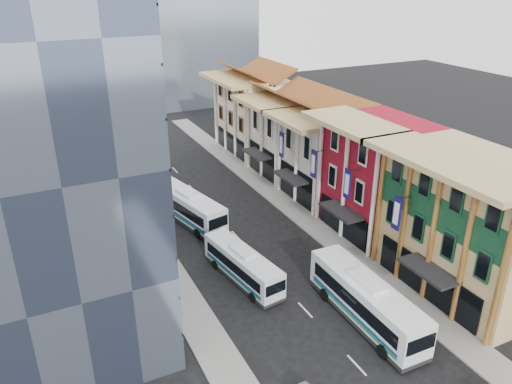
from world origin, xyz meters
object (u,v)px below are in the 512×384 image
office_tower (41,125)px  bus_left_far (189,207)px  bus_left_near (243,265)px  bus_right (366,300)px  shophouse_tan (470,226)px

office_tower → bus_left_far: (13.66, 8.28, -13.16)m
bus_left_near → bus_left_far: 13.04m
office_tower → bus_left_far: size_ratio=2.61×
bus_right → bus_left_far: bearing=107.5°
shophouse_tan → bus_left_far: 28.53m
office_tower → bus_right: size_ratio=2.46×
bus_left_far → bus_right: bus_right is taller
bus_left_near → bus_left_far: size_ratio=0.86×
bus_left_near → office_tower: bearing=153.0°
shophouse_tan → bus_right: shophouse_tan is taller
shophouse_tan → bus_right: (-10.48, -0.21, -4.04)m
office_tower → bus_left_near: size_ratio=3.04×
bus_left_far → bus_right: size_ratio=0.94×
office_tower → bus_left_far: 20.70m
shophouse_tan → bus_left_near: shophouse_tan is taller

